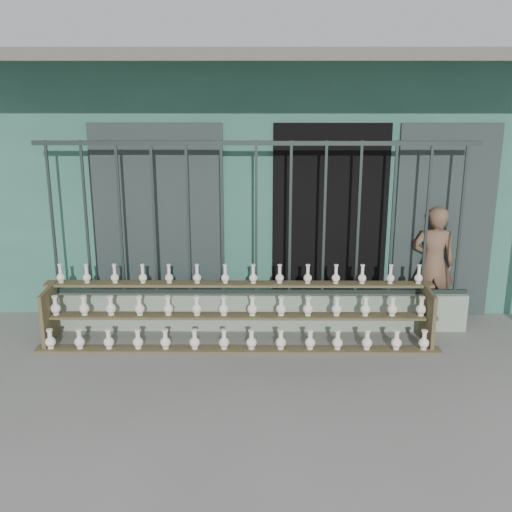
{
  "coord_description": "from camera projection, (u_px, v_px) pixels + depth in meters",
  "views": [
    {
      "loc": [
        0.05,
        -5.87,
        3.05
      ],
      "look_at": [
        0.0,
        1.0,
        1.0
      ],
      "focal_mm": 45.0,
      "sensor_mm": 36.0,
      "label": 1
    }
  ],
  "objects": [
    {
      "name": "workshop_building",
      "position": [
        258.0,
        160.0,
        10.09
      ],
      "size": [
        7.4,
        6.6,
        3.21
      ],
      "color": "#336D5A",
      "rests_on": "ground"
    },
    {
      "name": "ground",
      "position": [
        255.0,
        378.0,
        6.5
      ],
      "size": [
        60.0,
        60.0,
        0.0
      ],
      "primitive_type": "plane",
      "color": "slate"
    },
    {
      "name": "shelf_rack",
      "position": [
        238.0,
        313.0,
        7.25
      ],
      "size": [
        4.5,
        0.68,
        0.85
      ],
      "color": "brown",
      "rests_on": "ground"
    },
    {
      "name": "elderly_woman",
      "position": [
        433.0,
        263.0,
        7.85
      ],
      "size": [
        0.56,
        0.4,
        1.43
      ],
      "primitive_type": "imported",
      "rotation": [
        0.0,
        0.0,
        3.03
      ],
      "color": "brown",
      "rests_on": "ground"
    },
    {
      "name": "security_fence",
      "position": [
        256.0,
        219.0,
        7.36
      ],
      "size": [
        5.0,
        0.04,
        1.8
      ],
      "color": "#283330",
      "rests_on": "parapet_wall"
    },
    {
      "name": "parapet_wall",
      "position": [
        256.0,
        311.0,
        7.68
      ],
      "size": [
        5.0,
        0.2,
        0.45
      ],
      "primitive_type": "cube",
      "color": "#8DA28B",
      "rests_on": "ground"
    }
  ]
}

